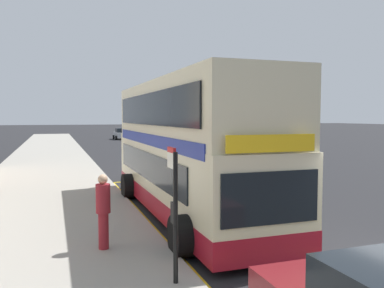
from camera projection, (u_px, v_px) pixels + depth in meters
The scene contains 8 objects.
ground_plane at pixel (126, 150), 38.69m from camera, with size 260.00×260.00×0.00m, color black.
pavement_near at pixel (50, 152), 36.39m from camera, with size 6.00×76.00×0.14m, color gray.
double_decker_bus at pixel (186, 152), 13.30m from camera, with size 3.27×11.07×4.40m.
bus_bay_markings at pixel (183, 211), 13.73m from camera, with size 3.08×13.87×0.01m.
bus_stop_sign at pixel (174, 202), 7.47m from camera, with size 0.09×0.51×2.54m.
parked_car_silver_far at pixel (121, 134), 57.24m from camera, with size 2.09×4.20×1.62m.
parked_car_teal_ahead at pixel (133, 133), 61.76m from camera, with size 2.09×4.20×1.62m.
pedestrian_waiting_near_sign at pixel (103, 208), 9.37m from camera, with size 0.34×0.34×1.77m.
Camera 1 is at (-6.60, -6.52, 3.26)m, focal length 37.35 mm.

